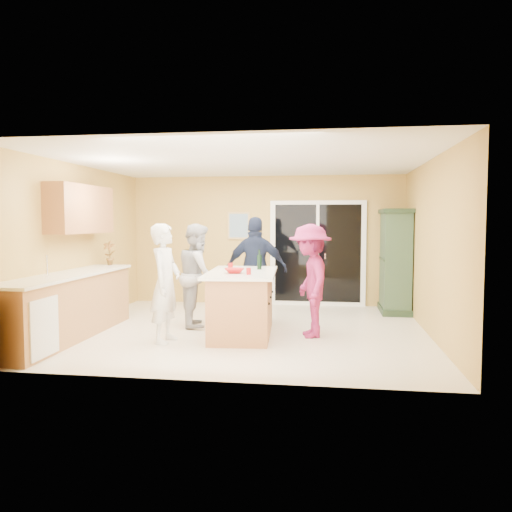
# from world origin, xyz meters

# --- Properties ---
(floor) EXTENTS (5.50, 5.50, 0.00)m
(floor) POSITION_xyz_m (0.00, 0.00, 0.00)
(floor) COLOR silver
(floor) RESTS_ON ground
(ceiling) EXTENTS (5.50, 5.00, 0.10)m
(ceiling) POSITION_xyz_m (0.00, 0.00, 2.60)
(ceiling) COLOR silver
(ceiling) RESTS_ON wall_back
(wall_back) EXTENTS (5.50, 0.10, 2.60)m
(wall_back) POSITION_xyz_m (0.00, 2.50, 1.30)
(wall_back) COLOR #F1CB63
(wall_back) RESTS_ON ground
(wall_front) EXTENTS (5.50, 0.10, 2.60)m
(wall_front) POSITION_xyz_m (0.00, -2.50, 1.30)
(wall_front) COLOR #F1CB63
(wall_front) RESTS_ON ground
(wall_left) EXTENTS (0.10, 5.00, 2.60)m
(wall_left) POSITION_xyz_m (-2.75, 0.00, 1.30)
(wall_left) COLOR #F1CB63
(wall_left) RESTS_ON ground
(wall_right) EXTENTS (0.10, 5.00, 2.60)m
(wall_right) POSITION_xyz_m (2.75, 0.00, 1.30)
(wall_right) COLOR #F1CB63
(wall_right) RESTS_ON ground
(left_cabinet_run) EXTENTS (0.65, 3.05, 1.24)m
(left_cabinet_run) POSITION_xyz_m (-2.45, -1.05, 0.46)
(left_cabinet_run) COLOR #A36F3F
(left_cabinet_run) RESTS_ON floor
(upper_cabinets) EXTENTS (0.35, 1.60, 0.75)m
(upper_cabinets) POSITION_xyz_m (-2.58, -0.20, 1.88)
(upper_cabinets) COLOR #A36F3F
(upper_cabinets) RESTS_ON wall_left
(sliding_door) EXTENTS (1.90, 0.07, 2.10)m
(sliding_door) POSITION_xyz_m (1.05, 2.46, 1.05)
(sliding_door) COLOR white
(sliding_door) RESTS_ON floor
(framed_picture) EXTENTS (0.46, 0.04, 0.56)m
(framed_picture) POSITION_xyz_m (-0.55, 2.48, 1.60)
(framed_picture) COLOR tan
(framed_picture) RESTS_ON wall_back
(kitchen_island) EXTENTS (1.11, 1.87, 0.95)m
(kitchen_island) POSITION_xyz_m (0.00, -0.32, 0.45)
(kitchen_island) COLOR #A36F3F
(kitchen_island) RESTS_ON floor
(green_hutch) EXTENTS (0.55, 1.04, 1.91)m
(green_hutch) POSITION_xyz_m (2.49, 1.90, 0.93)
(green_hutch) COLOR #1E311F
(green_hutch) RESTS_ON floor
(woman_white) EXTENTS (0.44, 0.63, 1.66)m
(woman_white) POSITION_xyz_m (-0.98, -0.90, 0.83)
(woman_white) COLOR silver
(woman_white) RESTS_ON floor
(woman_grey) EXTENTS (0.81, 0.94, 1.65)m
(woman_grey) POSITION_xyz_m (-0.81, 0.23, 0.83)
(woman_grey) COLOR #AFAFB2
(woman_grey) RESTS_ON floor
(woman_navy) EXTENTS (1.04, 0.45, 1.77)m
(woman_navy) POSITION_xyz_m (0.07, 0.69, 0.88)
(woman_navy) COLOR #181F36
(woman_navy) RESTS_ON floor
(woman_magenta) EXTENTS (0.82, 1.17, 1.65)m
(woman_magenta) POSITION_xyz_m (1.00, -0.28, 0.83)
(woman_magenta) COLOR #8C1E57
(woman_magenta) RESTS_ON floor
(serving_bowl) EXTENTS (0.33, 0.33, 0.07)m
(serving_bowl) POSITION_xyz_m (-0.06, -0.60, 0.99)
(serving_bowl) COLOR #A81213
(serving_bowl) RESTS_ON kitchen_island
(tulip_vase) EXTENTS (0.24, 0.17, 0.42)m
(tulip_vase) POSITION_xyz_m (-2.45, 0.52, 1.15)
(tulip_vase) COLOR #AE1A11
(tulip_vase) RESTS_ON left_cabinet_run
(tumbler_near) EXTENTS (0.07, 0.07, 0.10)m
(tumbler_near) POSITION_xyz_m (0.17, -0.76, 1.00)
(tumbler_near) COLOR #A81213
(tumbler_near) RESTS_ON kitchen_island
(tumbler_far) EXTENTS (0.08, 0.08, 0.11)m
(tumbler_far) POSITION_xyz_m (-0.20, -0.20, 1.01)
(tumbler_far) COLOR #A81213
(tumbler_far) RESTS_ON kitchen_island
(wine_bottle) EXTENTS (0.07, 0.07, 0.30)m
(wine_bottle) POSITION_xyz_m (0.22, -0.00, 1.07)
(wine_bottle) COLOR black
(wine_bottle) RESTS_ON kitchen_island
(white_plate) EXTENTS (0.24, 0.24, 0.01)m
(white_plate) POSITION_xyz_m (-0.12, -0.02, 0.96)
(white_plate) COLOR silver
(white_plate) RESTS_ON kitchen_island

